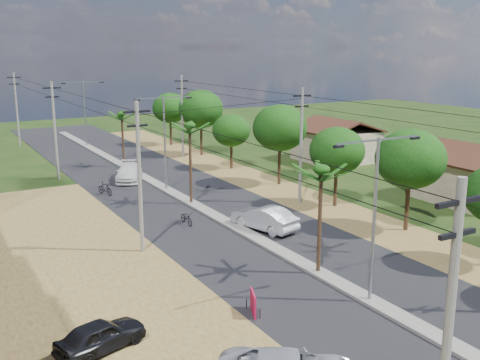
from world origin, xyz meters
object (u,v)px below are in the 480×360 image
at_px(car_silver_mid, 264,219).
at_px(car_white_far, 129,173).
at_px(car_parked_dark, 101,336).
at_px(roadside_sign, 253,304).

relative_size(car_silver_mid, car_white_far, 0.93).
xyz_separation_m(car_white_far, car_parked_dark, (-10.94, -27.99, -0.12)).
xyz_separation_m(car_parked_dark, roadside_sign, (6.94, -0.37, -0.11)).
bearing_deg(car_silver_mid, car_white_far, -95.69).
relative_size(car_silver_mid, roadside_sign, 3.96).
xyz_separation_m(car_silver_mid, car_white_far, (-3.00, 18.32, -0.04)).
bearing_deg(car_silver_mid, roadside_sign, 40.13).
bearing_deg(car_white_far, car_parked_dark, -87.19).
distance_m(car_silver_mid, car_white_far, 18.56).
xyz_separation_m(car_silver_mid, roadside_sign, (-7.00, -10.04, -0.26)).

